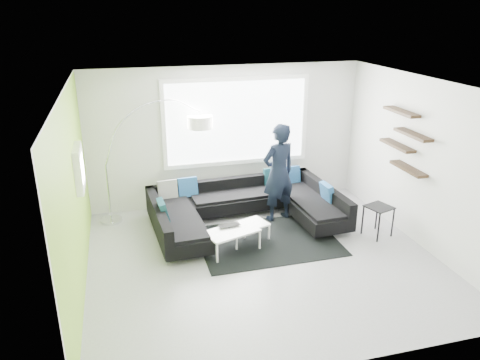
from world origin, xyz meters
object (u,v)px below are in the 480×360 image
object	(u,v)px
coffee_table	(239,236)
laptop	(231,227)
side_table	(378,221)
sectional_sofa	(246,210)
arc_lamp	(106,165)
person	(278,173)

from	to	relation	value
coffee_table	laptop	world-z (taller)	laptop
coffee_table	side_table	world-z (taller)	side_table
sectional_sofa	coffee_table	xyz separation A→B (m)	(-0.31, -0.70, -0.14)
coffee_table	arc_lamp	bearing A→B (deg)	125.26
coffee_table	laptop	distance (m)	0.26
coffee_table	arc_lamp	world-z (taller)	arc_lamp
arc_lamp	side_table	size ratio (longest dim) A/B	4.03
sectional_sofa	coffee_table	distance (m)	0.78
coffee_table	arc_lamp	size ratio (longest dim) A/B	0.50
person	arc_lamp	bearing A→B (deg)	-29.30
sectional_sofa	laptop	world-z (taller)	sectional_sofa
coffee_table	laptop	size ratio (longest dim) A/B	2.77
sectional_sofa	laptop	size ratio (longest dim) A/B	8.63
person	laptop	bearing A→B (deg)	20.94
sectional_sofa	coffee_table	world-z (taller)	sectional_sofa
coffee_table	side_table	size ratio (longest dim) A/B	2.02
arc_lamp	laptop	size ratio (longest dim) A/B	5.53
side_table	person	distance (m)	1.97
sectional_sofa	person	world-z (taller)	person
arc_lamp	side_table	world-z (taller)	arc_lamp
person	coffee_table	bearing A→B (deg)	24.46
arc_lamp	person	distance (m)	3.17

